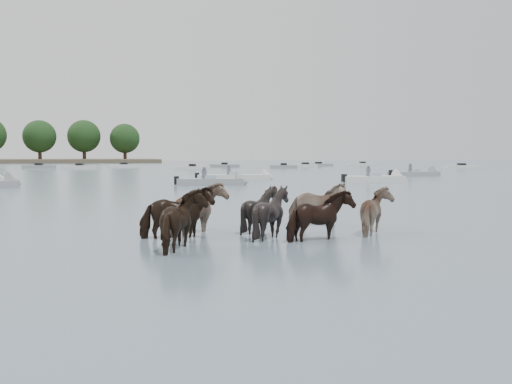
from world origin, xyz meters
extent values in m
plane|color=slate|center=(0.00, 0.00, 0.00)|extent=(400.00, 400.00, 0.00)
imported|color=black|center=(-3.67, -0.09, 0.57)|extent=(1.88, 0.89, 1.57)
imported|color=#846C59|center=(-2.95, 0.56, 0.59)|extent=(1.88, 2.00, 1.61)
imported|color=black|center=(-1.27, 0.58, 0.53)|extent=(1.39, 1.25, 1.49)
imported|color=gray|center=(0.76, 1.38, 0.55)|extent=(1.99, 1.65, 1.54)
imported|color=black|center=(-3.68, -1.78, 0.57)|extent=(1.37, 1.59, 1.57)
imported|color=black|center=(-1.31, -0.68, 0.56)|extent=(1.48, 1.33, 1.56)
imported|color=black|center=(-0.29, -1.44, 0.52)|extent=(1.91, 1.26, 1.49)
imported|color=gray|center=(1.75, -0.69, 0.53)|extent=(1.53, 1.69, 1.49)
sphere|color=black|center=(4.12, 16.51, 0.12)|extent=(0.44, 0.44, 0.44)
cube|color=black|center=(3.87, 16.51, 0.02)|extent=(0.50, 0.22, 0.18)
cone|color=gray|center=(-11.11, 25.85, 0.20)|extent=(1.56, 1.84, 1.60)
cube|color=gray|center=(1.90, 24.65, 0.20)|extent=(4.84, 2.10, 0.55)
cone|color=gray|center=(4.23, 24.39, 0.20)|extent=(1.07, 1.69, 1.60)
cube|color=#99ADB7|center=(1.90, 24.65, 0.55)|extent=(0.92, 1.20, 0.35)
cube|color=black|center=(-0.43, 24.91, 0.35)|extent=(0.39, 0.39, 0.60)
cylinder|color=#595966|center=(1.50, 24.65, 0.75)|extent=(0.36, 0.36, 0.70)
sphere|color=#595966|center=(1.50, 24.65, 1.20)|extent=(0.24, 0.24, 0.24)
cube|color=silver|center=(5.33, 31.95, 0.20)|extent=(6.31, 2.17, 0.55)
cone|color=silver|center=(8.42, 31.66, 0.20)|extent=(1.05, 1.68, 1.60)
cube|color=#99ADB7|center=(5.33, 31.95, 0.55)|extent=(0.90, 1.19, 0.35)
cube|color=black|center=(2.25, 32.24, 0.35)|extent=(0.38, 0.38, 0.60)
cylinder|color=#595966|center=(4.93, 31.95, 0.75)|extent=(0.36, 0.36, 0.70)
sphere|color=#595966|center=(4.93, 31.95, 1.20)|extent=(0.24, 0.24, 0.24)
cube|color=silver|center=(15.27, 25.76, 0.20)|extent=(4.97, 1.61, 0.55)
cone|color=silver|center=(17.75, 25.76, 0.20)|extent=(0.90, 1.60, 1.60)
cube|color=#99ADB7|center=(15.27, 25.76, 0.55)|extent=(0.80, 1.12, 0.35)
cube|color=black|center=(12.79, 25.76, 0.35)|extent=(0.35, 0.35, 0.60)
cylinder|color=#595966|center=(14.87, 25.76, 0.75)|extent=(0.36, 0.36, 0.70)
sphere|color=#595966|center=(14.87, 25.76, 1.20)|extent=(0.24, 0.24, 0.24)
cube|color=gray|center=(24.99, 35.67, 0.20)|extent=(5.33, 1.83, 0.55)
cone|color=gray|center=(27.62, 35.78, 0.20)|extent=(0.97, 1.64, 1.60)
cube|color=#99ADB7|center=(24.99, 35.67, 0.55)|extent=(0.85, 1.15, 0.35)
cube|color=black|center=(22.35, 35.55, 0.35)|extent=(0.37, 0.37, 0.60)
cylinder|color=#595966|center=(24.59, 35.67, 0.75)|extent=(0.36, 0.36, 0.70)
sphere|color=#595966|center=(24.59, 35.67, 1.20)|extent=(0.24, 0.24, 0.24)
cone|color=silver|center=(-13.16, 33.12, 0.20)|extent=(1.30, 1.78, 1.60)
cube|color=gray|center=(-15.17, 80.60, 0.22)|extent=(5.15, 2.74, 0.60)
cube|color=black|center=(-15.17, 80.60, 0.60)|extent=(1.23, 1.23, 0.50)
cube|color=silver|center=(-8.80, 76.44, 0.22)|extent=(5.63, 3.12, 0.60)
cube|color=black|center=(-8.80, 76.44, 0.60)|extent=(1.26, 1.26, 0.50)
cube|color=silver|center=(-1.82, 84.35, 0.22)|extent=(5.76, 3.26, 0.60)
cube|color=black|center=(-1.82, 84.35, 0.60)|extent=(1.27, 1.27, 0.50)
cube|color=silver|center=(7.12, 65.52, 0.22)|extent=(5.18, 1.95, 0.60)
cube|color=black|center=(7.12, 65.52, 0.60)|extent=(1.09, 1.09, 0.50)
cube|color=gray|center=(15.13, 80.34, 0.22)|extent=(5.38, 3.39, 0.60)
cube|color=black|center=(15.13, 80.34, 0.60)|extent=(1.31, 1.31, 0.50)
cube|color=gray|center=(22.74, 70.70, 0.22)|extent=(4.62, 2.74, 0.60)
cube|color=black|center=(22.74, 70.70, 0.60)|extent=(1.25, 1.25, 0.50)
cube|color=silver|center=(29.00, 77.50, 0.22)|extent=(4.25, 1.90, 0.60)
cube|color=black|center=(29.00, 77.50, 0.60)|extent=(1.09, 1.09, 0.50)
cube|color=gray|center=(34.00, 83.72, 0.22)|extent=(5.67, 2.19, 0.60)
cube|color=black|center=(34.00, 83.72, 0.60)|extent=(1.12, 1.12, 0.50)
cube|color=silver|center=(44.72, 86.94, 0.22)|extent=(5.85, 2.16, 0.60)
cube|color=black|center=(44.72, 86.94, 0.60)|extent=(1.11, 1.11, 0.50)
cube|color=silver|center=(49.69, 62.12, 0.22)|extent=(5.77, 1.80, 0.60)
cube|color=black|center=(49.69, 62.12, 0.60)|extent=(1.05, 1.05, 0.50)
cylinder|color=#382619|center=(-22.00, 151.25, 2.03)|extent=(1.00, 1.00, 4.05)
sphere|color=black|center=(-22.00, 151.25, 7.32)|extent=(9.01, 9.01, 9.01)
cylinder|color=#382619|center=(-10.24, 153.88, 2.09)|extent=(1.00, 1.00, 4.19)
sphere|color=black|center=(-10.24, 153.88, 7.56)|extent=(9.31, 9.31, 9.31)
cylinder|color=#382619|center=(1.17, 152.63, 1.93)|extent=(1.00, 1.00, 3.86)
sphere|color=black|center=(1.17, 152.63, 6.96)|extent=(8.57, 8.57, 8.57)
camera|label=1|loc=(-5.51, -14.29, 2.14)|focal=39.03mm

